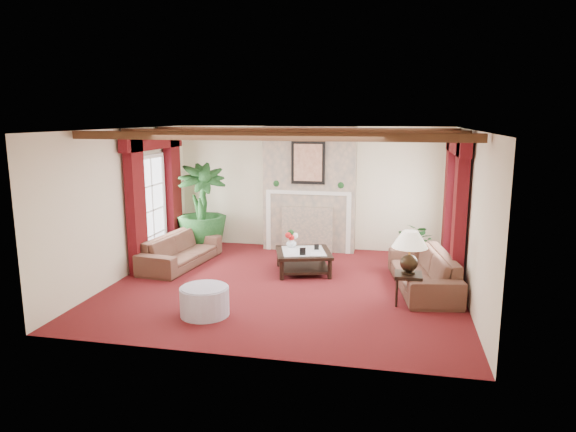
% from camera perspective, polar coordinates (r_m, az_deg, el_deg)
% --- Properties ---
extents(floor, '(6.00, 6.00, 0.00)m').
position_cam_1_polar(floor, '(9.06, -0.32, -7.72)').
color(floor, '#410B11').
rests_on(floor, ground).
extents(ceiling, '(6.00, 6.00, 0.00)m').
position_cam_1_polar(ceiling, '(8.58, -0.34, 9.60)').
color(ceiling, white).
rests_on(ceiling, floor).
extents(back_wall, '(6.00, 0.02, 2.70)m').
position_cam_1_polar(back_wall, '(11.39, 2.58, 3.14)').
color(back_wall, beige).
rests_on(back_wall, ground).
extents(left_wall, '(0.02, 5.50, 2.70)m').
position_cam_1_polar(left_wall, '(9.79, -17.76, 1.31)').
color(left_wall, beige).
rests_on(left_wall, ground).
extents(right_wall, '(0.02, 5.50, 2.70)m').
position_cam_1_polar(right_wall, '(8.62, 19.57, -0.07)').
color(right_wall, beige).
rests_on(right_wall, ground).
extents(ceiling_beams, '(6.00, 3.00, 0.12)m').
position_cam_1_polar(ceiling_beams, '(8.59, -0.34, 9.20)').
color(ceiling_beams, '#3B2212').
rests_on(ceiling_beams, ceiling).
extents(fireplace, '(2.00, 0.52, 2.70)m').
position_cam_1_polar(fireplace, '(11.09, 2.47, 9.92)').
color(fireplace, tan).
rests_on(fireplace, ground).
extents(french_door_left, '(0.10, 1.10, 2.16)m').
position_cam_1_polar(french_door_left, '(10.56, -15.20, 6.40)').
color(french_door_left, white).
rests_on(french_door_left, ground).
extents(french_door_right, '(0.10, 1.10, 2.16)m').
position_cam_1_polar(french_door_right, '(9.49, 18.91, 5.70)').
color(french_door_right, white).
rests_on(french_door_right, ground).
extents(curtains_left, '(0.20, 2.40, 2.55)m').
position_cam_1_polar(curtains_left, '(10.49, -14.78, 8.69)').
color(curtains_left, '#460A09').
rests_on(curtains_left, ground).
extents(curtains_right, '(0.20, 2.40, 2.55)m').
position_cam_1_polar(curtains_right, '(9.46, 18.40, 8.27)').
color(curtains_right, '#460A09').
rests_on(curtains_right, ground).
extents(sofa_left, '(2.20, 1.11, 0.80)m').
position_cam_1_polar(sofa_left, '(10.39, -11.84, -3.21)').
color(sofa_left, '#330D19').
rests_on(sofa_left, ground).
extents(sofa_right, '(2.40, 1.34, 0.86)m').
position_cam_1_polar(sofa_right, '(9.08, 14.81, -5.23)').
color(sofa_right, '#330D19').
rests_on(sofa_right, ground).
extents(potted_palm, '(2.74, 2.84, 1.07)m').
position_cam_1_polar(potted_palm, '(11.41, -9.50, -1.16)').
color(potted_palm, black).
rests_on(potted_palm, ground).
extents(small_plant, '(1.54, 1.55, 0.65)m').
position_cam_1_polar(small_plant, '(10.58, 14.23, -3.48)').
color(small_plant, black).
rests_on(small_plant, ground).
extents(coffee_table, '(1.24, 1.24, 0.41)m').
position_cam_1_polar(coffee_table, '(9.75, 1.72, -5.11)').
color(coffee_table, black).
rests_on(coffee_table, ground).
extents(side_table, '(0.47, 0.47, 0.50)m').
position_cam_1_polar(side_table, '(8.36, 13.16, -7.87)').
color(side_table, black).
rests_on(side_table, ground).
extents(ottoman, '(0.73, 0.73, 0.43)m').
position_cam_1_polar(ottoman, '(7.82, -9.25, -9.33)').
color(ottoman, '#9891A5').
rests_on(ottoman, ground).
extents(table_lamp, '(0.55, 0.55, 0.70)m').
position_cam_1_polar(table_lamp, '(8.19, 13.34, -3.90)').
color(table_lamp, black).
rests_on(table_lamp, side_table).
extents(flower_vase, '(0.21, 0.21, 0.19)m').
position_cam_1_polar(flower_vase, '(9.95, 0.38, -2.96)').
color(flower_vase, silver).
rests_on(flower_vase, coffee_table).
extents(book, '(0.20, 0.06, 0.27)m').
position_cam_1_polar(book, '(9.41, 2.52, -3.55)').
color(book, black).
rests_on(book, coffee_table).
extents(photo_frame_a, '(0.11, 0.06, 0.15)m').
position_cam_1_polar(photo_frame_a, '(9.38, 1.64, -3.98)').
color(photo_frame_a, black).
rests_on(photo_frame_a, coffee_table).
extents(photo_frame_b, '(0.09, 0.05, 0.12)m').
position_cam_1_polar(photo_frame_b, '(9.77, 3.19, -3.48)').
color(photo_frame_b, black).
rests_on(photo_frame_b, coffee_table).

